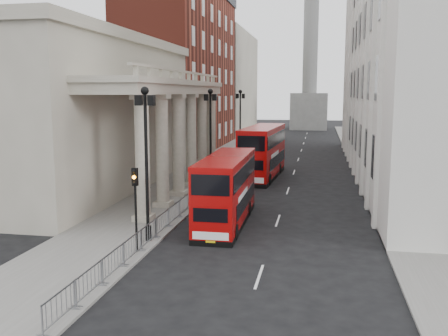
# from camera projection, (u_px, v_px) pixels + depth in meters

# --- Properties ---
(ground) EXTENTS (260.00, 260.00, 0.00)m
(ground) POSITION_uv_depth(u_px,v_px,m) (132.00, 268.00, 23.36)
(ground) COLOR black
(ground) RESTS_ON ground
(sidewalk_west) EXTENTS (6.00, 140.00, 0.12)m
(sidewalk_west) POSITION_uv_depth(u_px,v_px,m) (209.00, 169.00, 53.04)
(sidewalk_west) COLOR slate
(sidewalk_west) RESTS_ON ground
(sidewalk_east) EXTENTS (3.00, 140.00, 0.12)m
(sidewalk_east) POSITION_uv_depth(u_px,v_px,m) (369.00, 174.00, 49.96)
(sidewalk_east) COLOR slate
(sidewalk_east) RESTS_ON ground
(kerb) EXTENTS (0.20, 140.00, 0.14)m
(kerb) POSITION_uv_depth(u_px,v_px,m) (236.00, 170.00, 52.49)
(kerb) COLOR slate
(kerb) RESTS_ON ground
(portico_building) EXTENTS (9.00, 28.00, 12.00)m
(portico_building) POSITION_uv_depth(u_px,v_px,m) (90.00, 118.00, 41.89)
(portico_building) COLOR gray
(portico_building) RESTS_ON ground
(brick_building) EXTENTS (9.00, 32.00, 22.00)m
(brick_building) POSITION_uv_depth(u_px,v_px,m) (184.00, 72.00, 70.27)
(brick_building) COLOR maroon
(brick_building) RESTS_ON ground
(west_building_far) EXTENTS (9.00, 30.00, 20.00)m
(west_building_far) POSITION_uv_depth(u_px,v_px,m) (226.00, 83.00, 101.49)
(west_building_far) COLOR gray
(west_building_far) RESTS_ON ground
(east_building) EXTENTS (8.00, 55.00, 25.00)m
(east_building) POSITION_uv_depth(u_px,v_px,m) (399.00, 48.00, 49.57)
(east_building) COLOR silver
(east_building) RESTS_ON ground
(monument_column) EXTENTS (8.00, 8.00, 54.20)m
(monument_column) POSITION_uv_depth(u_px,v_px,m) (310.00, 56.00, 109.17)
(monument_column) COLOR #60605E
(monument_column) RESTS_ON ground
(lamp_post_south) EXTENTS (1.05, 0.44, 8.32)m
(lamp_post_south) POSITION_uv_depth(u_px,v_px,m) (146.00, 153.00, 26.62)
(lamp_post_south) COLOR black
(lamp_post_south) RESTS_ON sidewalk_west
(lamp_post_mid) EXTENTS (1.05, 0.44, 8.32)m
(lamp_post_mid) POSITION_uv_depth(u_px,v_px,m) (211.00, 131.00, 42.15)
(lamp_post_mid) COLOR black
(lamp_post_mid) RESTS_ON sidewalk_west
(lamp_post_north) EXTENTS (1.05, 0.44, 8.32)m
(lamp_post_north) POSITION_uv_depth(u_px,v_px,m) (240.00, 121.00, 57.69)
(lamp_post_north) COLOR black
(lamp_post_north) RESTS_ON sidewalk_west
(traffic_light) EXTENTS (0.28, 0.33, 4.30)m
(traffic_light) POSITION_uv_depth(u_px,v_px,m) (135.00, 194.00, 24.91)
(traffic_light) COLOR black
(traffic_light) RESTS_ON sidewalk_west
(crowd_barriers) EXTENTS (0.50, 18.75, 1.10)m
(crowd_barriers) POSITION_uv_depth(u_px,v_px,m) (141.00, 240.00, 25.48)
(crowd_barriers) COLOR gray
(crowd_barriers) RESTS_ON sidewalk_west
(bus_near) EXTENTS (2.50, 9.88, 4.25)m
(bus_near) POSITION_uv_depth(u_px,v_px,m) (226.00, 189.00, 30.90)
(bus_near) COLOR #980707
(bus_near) RESTS_ON ground
(bus_far) EXTENTS (3.46, 11.52, 4.91)m
(bus_far) POSITION_uv_depth(u_px,v_px,m) (263.00, 151.00, 47.79)
(bus_far) COLOR #AF0808
(bus_far) RESTS_ON ground
(pedestrian_a) EXTENTS (0.81, 0.69, 1.88)m
(pedestrian_a) POSITION_uv_depth(u_px,v_px,m) (146.00, 192.00, 35.72)
(pedestrian_a) COLOR black
(pedestrian_a) RESTS_ON sidewalk_west
(pedestrian_b) EXTENTS (1.08, 0.94, 1.91)m
(pedestrian_b) POSITION_uv_depth(u_px,v_px,m) (143.00, 189.00, 36.94)
(pedestrian_b) COLOR #292220
(pedestrian_b) RESTS_ON sidewalk_west
(pedestrian_c) EXTENTS (0.98, 0.80, 1.73)m
(pedestrian_c) POSITION_uv_depth(u_px,v_px,m) (194.00, 175.00, 43.83)
(pedestrian_c) COLOR black
(pedestrian_c) RESTS_ON sidewalk_west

